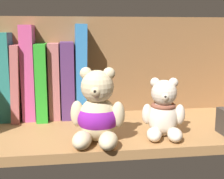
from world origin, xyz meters
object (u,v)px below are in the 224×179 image
book_3 (8,76)px  book_9 (80,71)px  book_7 (55,80)px  book_4 (19,81)px  teddy_bear_smaller (164,112)px  teddy_bear_larger (97,113)px  book_8 (68,79)px  book_5 (30,72)px  book_6 (43,80)px

book_3 → book_9: book_9 is taller
book_7 → book_3: bearing=180.0°
book_4 → teddy_bear_smaller: bearing=-31.9°
book_3 → teddy_bear_larger: book_3 is taller
book_8 → teddy_bear_smaller: bearing=-45.3°
book_7 → book_8: book_8 is taller
book_9 → book_5: bearing=180.0°
teddy_bear_larger → teddy_bear_smaller: (14.14, 1.40, -0.60)cm
teddy_bear_larger → book_9: bearing=96.2°
book_3 → book_6: size_ratio=1.14×
book_4 → book_5: 3.70cm
book_6 → book_7: 3.03cm
book_8 → book_9: (3.40, 0.00, 2.21)cm
book_5 → book_8: bearing=0.0°
teddy_bear_smaller → teddy_bear_larger: bearing=-174.3°
book_5 → book_9: book_9 is taller
book_9 → teddy_bear_larger: 22.46cm
book_5 → book_8: size_ratio=1.21×
teddy_bear_larger → teddy_bear_smaller: size_ratio=1.21×
book_6 → book_7: (3.03, 0.00, 0.02)cm
book_3 → book_6: 8.85cm
book_4 → book_6: 6.08cm
book_3 → book_7: bearing=0.0°
book_3 → book_8: bearing=0.0°
book_6 → book_4: bearing=180.0°
book_3 → teddy_bear_larger: (20.85, -21.52, -4.94)cm
book_3 → book_9: size_ratio=0.91×
book_8 → book_5: bearing=180.0°
book_7 → teddy_bear_smaller: 31.00cm
book_3 → book_8: 15.16cm
book_3 → book_4: 3.04cm
book_6 → teddy_bear_larger: 24.95cm
book_7 → teddy_bear_larger: size_ratio=1.26×
book_4 → teddy_bear_larger: (18.19, -21.52, -3.46)cm
book_3 → teddy_bear_larger: bearing=-45.9°
book_3 → book_6: book_3 is taller
book_4 → book_5: (2.84, 0.00, 2.37)cm
book_4 → book_9: bearing=0.0°
book_9 → book_7: bearing=180.0°
book_5 → book_6: bearing=0.0°
book_7 → teddy_bear_larger: book_7 is taller
book_8 → book_9: book_9 is taller
book_6 → teddy_bear_smaller: bearing=-37.5°
book_8 → book_3: bearing=180.0°
book_5 → book_6: 3.95cm
book_6 → teddy_bear_smaller: 33.33cm
book_5 → teddy_bear_larger: book_5 is taller
book_3 → book_6: bearing=0.0°
teddy_bear_larger → teddy_bear_smaller: bearing=5.7°
book_4 → book_5: book_5 is taller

